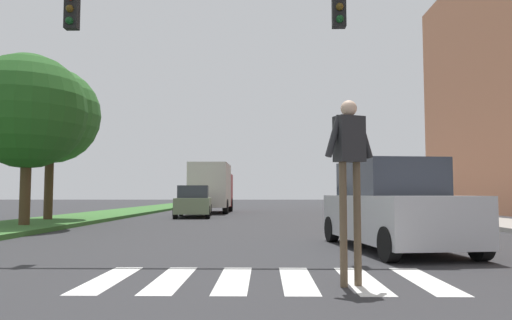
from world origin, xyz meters
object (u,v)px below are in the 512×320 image
at_px(suv_crossing, 392,207).
at_px(truck_box_delivery, 212,187).
at_px(tree_mid, 28,112).
at_px(tree_far, 51,115).
at_px(sedan_midblock, 194,202).
at_px(pedestrian_performer, 349,161).
at_px(traffic_light_gantry, 74,42).

xyz_separation_m(suv_crossing, truck_box_delivery, (-6.23, 20.21, 0.70)).
bearing_deg(tree_mid, tree_far, 102.85).
bearing_deg(truck_box_delivery, tree_mid, -108.93).
relative_size(sedan_midblock, truck_box_delivery, 0.70).
bearing_deg(truck_box_delivery, pedestrian_performer, -79.45).
bearing_deg(tree_mid, pedestrian_performer, -46.76).
xyz_separation_m(tree_mid, sedan_midblock, (4.62, 8.54, -3.35)).
height_order(pedestrian_performer, sedan_midblock, pedestrian_performer).
bearing_deg(suv_crossing, sedan_midblock, 114.43).
bearing_deg(traffic_light_gantry, pedestrian_performer, -33.14).
distance_m(traffic_light_gantry, sedan_midblock, 15.67).
bearing_deg(sedan_midblock, pedestrian_performer, -75.38).
bearing_deg(tree_far, traffic_light_gantry, -63.57).
xyz_separation_m(traffic_light_gantry, suv_crossing, (6.85, 0.85, -3.48)).
bearing_deg(suv_crossing, tree_far, 141.65).
relative_size(pedestrian_performer, sedan_midblock, 0.58).
distance_m(suv_crossing, sedan_midblock, 15.80).
distance_m(tree_far, pedestrian_performer, 17.40).
relative_size(tree_far, truck_box_delivery, 1.05).
height_order(sedan_midblock, truck_box_delivery, truck_box_delivery).
bearing_deg(truck_box_delivery, sedan_midblock, -92.99).
bearing_deg(suv_crossing, tree_mid, 152.33).
distance_m(pedestrian_performer, truck_box_delivery, 24.86).
bearing_deg(tree_far, sedan_midblock, 41.98).
relative_size(tree_mid, suv_crossing, 1.25).
height_order(tree_far, pedestrian_performer, tree_far).
bearing_deg(traffic_light_gantry, sedan_midblock, 88.83).
distance_m(tree_mid, sedan_midblock, 10.27).
distance_m(pedestrian_performer, sedan_midblock, 19.26).
bearing_deg(traffic_light_gantry, tree_far, 116.43).
distance_m(tree_far, suv_crossing, 15.71).
relative_size(pedestrian_performer, suv_crossing, 0.52).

